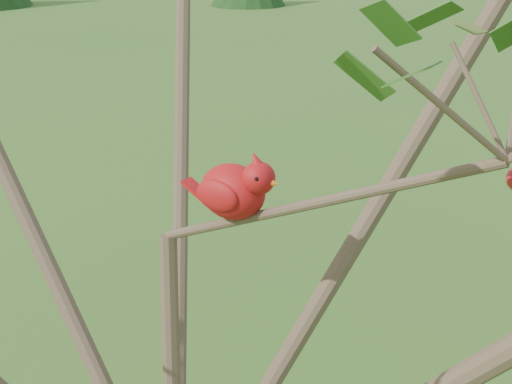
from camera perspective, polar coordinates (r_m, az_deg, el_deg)
crabapple_tree at (r=1.18m, az=-7.58°, el=1.24°), size 2.35×2.05×2.95m
cardinal at (r=1.25m, az=-1.63°, el=0.20°), size 0.21×0.12×0.14m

